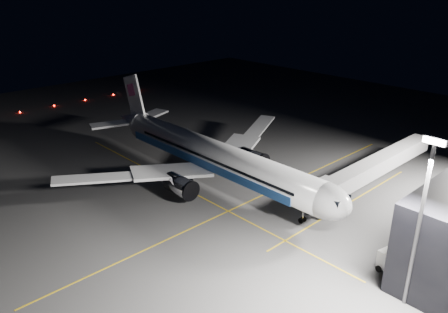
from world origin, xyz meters
name	(u,v)px	position (x,y,z in m)	size (l,w,h in m)	color
ground	(215,181)	(0.00, 0.00, 0.00)	(200.00, 200.00, 0.00)	#4C4C4F
guide_line_main	(253,200)	(10.00, 0.00, 0.01)	(0.25, 80.00, 0.01)	gold
guide_line_cross	(190,191)	(0.00, -6.00, 0.01)	(70.00, 0.25, 0.01)	gold
guide_line_side	(346,205)	(22.00, 10.00, 0.01)	(0.25, 40.00, 0.01)	gold
airliner	(211,155)	(-1.08, 0.00, 5.16)	(61.48, 54.22, 16.64)	silver
jet_bridge	(374,167)	(22.00, 18.06, 4.58)	(3.60, 34.40, 6.30)	#B2B2B7
floodlight_mast_south	(422,210)	(40.00, -6.01, 12.37)	(2.40, 0.67, 20.70)	#59595E
taxiway_lights	(54,106)	(-72.00, 0.00, 0.22)	(0.44, 60.44, 0.44)	#FF140A
service_truck	(399,267)	(37.26, -2.12, 1.57)	(6.07, 3.49, 2.93)	silver
baggage_tug	(251,138)	(-10.75, 21.29, 0.76)	(2.64, 2.31, 1.65)	black
safety_cone_a	(255,164)	(0.17, 11.06, 0.34)	(0.46, 0.46, 0.69)	#FF630A
safety_cone_b	(269,165)	(2.30, 12.95, 0.27)	(0.36, 0.36, 0.54)	#FF630A
safety_cone_c	(275,166)	(3.47, 13.24, 0.28)	(0.37, 0.37, 0.56)	#FF630A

